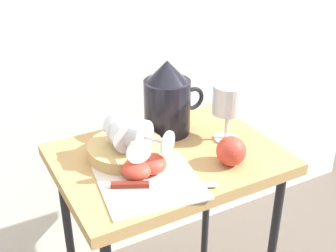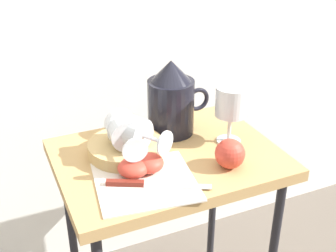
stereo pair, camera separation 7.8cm
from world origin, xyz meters
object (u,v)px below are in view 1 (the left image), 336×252
object	(u,v)px
wine_glass_tipped_near	(124,132)
wine_glass_tipped_far	(132,133)
pitcher	(168,104)
knife	(148,185)
apple_half_left	(137,169)
wine_glass_upright	(228,102)
apple_half_right	(151,164)
basket_tray	(126,150)
table	(168,179)
apple_whole	(231,151)

from	to	relation	value
wine_glass_tipped_near	wine_glass_tipped_far	world-z (taller)	same
pitcher	knife	xyz separation A→B (m)	(-0.17, -0.22, -0.07)
apple_half_left	knife	xyz separation A→B (m)	(0.00, -0.05, -0.02)
wine_glass_upright	apple_half_right	bearing A→B (deg)	-168.88
wine_glass_tipped_near	wine_glass_upright	bearing A→B (deg)	-7.42
wine_glass_upright	apple_half_left	distance (m)	0.30
knife	wine_glass_tipped_near	bearing A→B (deg)	87.40
knife	basket_tray	bearing A→B (deg)	85.38
table	apple_half_left	bearing A→B (deg)	-152.52
wine_glass_tipped_far	apple_half_left	size ratio (longest dim) A/B	2.20
pitcher	table	bearing A→B (deg)	-117.87
wine_glass_tipped_far	wine_glass_upright	bearing A→B (deg)	-5.09
knife	wine_glass_tipped_far	bearing A→B (deg)	80.11
table	apple_whole	distance (m)	0.19
wine_glass_tipped_near	wine_glass_tipped_far	bearing A→B (deg)	-39.19
pitcher	wine_glass_upright	world-z (taller)	pitcher
table	pitcher	size ratio (longest dim) A/B	3.33
pitcher	apple_whole	size ratio (longest dim) A/B	2.84
basket_tray	wine_glass_upright	bearing A→B (deg)	-9.81
wine_glass_tipped_near	wine_glass_tipped_far	xyz separation A→B (m)	(0.02, -0.01, 0.00)
pitcher	wine_glass_tipped_far	xyz separation A→B (m)	(-0.14, -0.09, -0.01)
wine_glass_tipped_near	apple_half_right	size ratio (longest dim) A/B	2.09
basket_tray	knife	size ratio (longest dim) A/B	0.87
table	wine_glass_tipped_far	distance (m)	0.18
knife	apple_half_left	bearing A→B (deg)	94.80
pitcher	apple_whole	world-z (taller)	pitcher
pitcher	knife	world-z (taller)	pitcher
table	knife	distance (m)	0.18
wine_glass_upright	apple_half_right	size ratio (longest dim) A/B	2.15
apple_half_left	apple_whole	bearing A→B (deg)	-13.38
table	basket_tray	xyz separation A→B (m)	(-0.10, 0.04, 0.09)
wine_glass_tipped_near	apple_whole	bearing A→B (deg)	-33.63
wine_glass_tipped_far	apple_whole	xyz separation A→B (m)	(0.20, -0.13, -0.04)
wine_glass_upright	wine_glass_tipped_near	distance (m)	0.28
pitcher	apple_half_left	bearing A→B (deg)	-135.61
basket_tray	pitcher	bearing A→B (deg)	23.49
pitcher	apple_half_left	distance (m)	0.25
apple_half_right	apple_whole	world-z (taller)	apple_whole
pitcher	apple_half_left	world-z (taller)	pitcher
wine_glass_upright	knife	xyz separation A→B (m)	(-0.28, -0.10, -0.10)
table	knife	size ratio (longest dim) A/B	3.14
basket_tray	apple_whole	bearing A→B (deg)	-36.33
wine_glass_upright	apple_half_right	world-z (taller)	wine_glass_upright
wine_glass_tipped_near	apple_half_right	xyz separation A→B (m)	(0.03, -0.08, -0.05)
basket_tray	wine_glass_upright	world-z (taller)	wine_glass_upright
basket_tray	apple_half_left	size ratio (longest dim) A/B	2.60
apple_half_left	apple_half_right	xyz separation A→B (m)	(0.04, 0.00, 0.00)
basket_tray	pitcher	xyz separation A→B (m)	(0.15, 0.07, 0.07)
table	wine_glass_tipped_near	distance (m)	0.19
wine_glass_tipped_far	apple_half_left	xyz separation A→B (m)	(-0.03, -0.08, -0.05)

